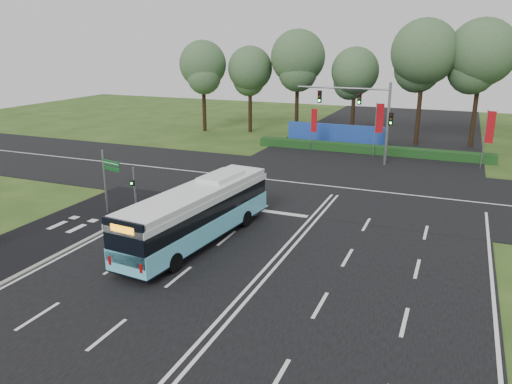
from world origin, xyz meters
TOP-DOWN VIEW (x-y plane):
  - ground at (0.00, 0.00)m, footprint 120.00×120.00m
  - road_main at (0.00, 0.00)m, footprint 20.00×120.00m
  - road_cross at (0.00, 12.00)m, footprint 120.00×14.00m
  - bike_path at (-12.50, -3.00)m, footprint 5.00×18.00m
  - kerb_strip at (-10.10, -3.00)m, footprint 0.25×18.00m
  - city_bus at (-4.47, -0.96)m, footprint 3.43×11.35m
  - pedestrian_signal at (-10.20, 1.46)m, footprint 0.28×0.40m
  - street_sign at (-11.67, 0.93)m, footprint 1.52×0.45m
  - banner_flag_left at (-5.44, 23.79)m, footprint 0.61×0.06m
  - banner_flag_mid at (0.76, 23.57)m, footprint 0.72×0.23m
  - banner_flag_right at (9.89, 22.25)m, footprint 0.70×0.28m
  - traffic_light_gantry at (0.21, 20.50)m, footprint 8.41×0.28m
  - hedge at (0.00, 24.50)m, footprint 22.00×1.20m
  - blue_hoarding at (-4.00, 27.00)m, footprint 10.00×0.30m
  - eucalyptus_row at (4.30, 31.27)m, footprint 53.38×8.59m

SIDE VIEW (x-z plane):
  - ground at x=0.00m, z-range 0.00..0.00m
  - road_main at x=0.00m, z-range 0.00..0.04m
  - road_cross at x=0.00m, z-range 0.00..0.05m
  - bike_path at x=-12.50m, z-range 0.00..0.06m
  - kerb_strip at x=-10.10m, z-range 0.00..0.12m
  - hedge at x=0.00m, z-range 0.00..0.80m
  - blue_hoarding at x=-4.00m, z-range 0.00..2.20m
  - city_bus at x=-4.47m, z-range 0.01..3.22m
  - pedestrian_signal at x=-10.20m, z-range 0.14..3.13m
  - street_sign at x=-11.67m, z-range 0.52..4.52m
  - banner_flag_left at x=-5.44m, z-range 0.65..4.80m
  - banner_flag_right at x=9.89m, z-range 0.73..5.67m
  - banner_flag_mid at x=0.76m, z-range 0.74..5.72m
  - traffic_light_gantry at x=0.21m, z-range 1.16..8.16m
  - eucalyptus_row at x=4.30m, z-range 2.16..14.64m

